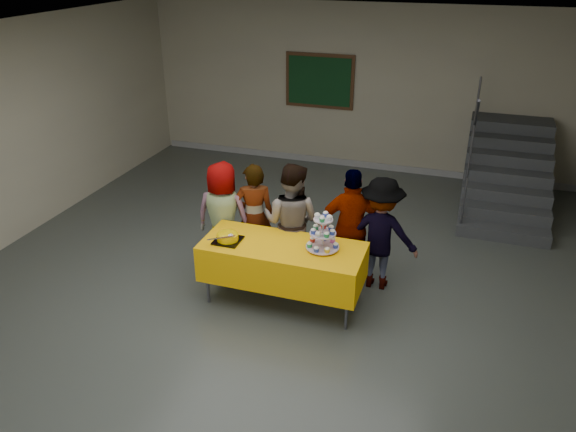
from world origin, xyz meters
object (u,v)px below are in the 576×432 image
at_px(bake_table, 283,261).
at_px(bear_cake, 228,237).
at_px(cupcake_stand, 323,235).
at_px(schoolchild_b, 254,217).
at_px(schoolchild_d, 352,228).
at_px(schoolchild_a, 223,217).
at_px(schoolchild_c, 291,222).
at_px(schoolchild_e, 380,234).
at_px(staircase, 505,174).
at_px(noticeboard, 320,81).

distance_m(bake_table, bear_cake, 0.70).
distance_m(cupcake_stand, schoolchild_b, 1.25).
bearing_deg(schoolchild_b, schoolchild_d, 158.49).
bearing_deg(schoolchild_a, bake_table, 147.26).
height_order(bear_cake, schoolchild_c, schoolchild_c).
distance_m(bake_table, schoolchild_e, 1.25).
distance_m(schoolchild_b, schoolchild_c, 0.53).
bearing_deg(schoolchild_b, bear_cake, 64.55).
xyz_separation_m(cupcake_stand, schoolchild_e, (0.54, 0.68, -0.23)).
relative_size(bear_cake, schoolchild_e, 0.25).
bearing_deg(bear_cake, schoolchild_a, 118.85).
bearing_deg(staircase, schoolchild_c, -128.27).
height_order(cupcake_stand, schoolchild_a, schoolchild_a).
bearing_deg(staircase, schoolchild_e, -115.57).
xyz_separation_m(staircase, noticeboard, (-3.41, 0.84, 1.11)).
xyz_separation_m(schoolchild_a, schoolchild_d, (1.64, 0.18, 0.02)).
xyz_separation_m(bear_cake, schoolchild_c, (0.55, 0.71, -0.06)).
bearing_deg(bake_table, schoolchild_e, 36.26).
bearing_deg(cupcake_stand, noticeboard, 106.09).
bearing_deg(staircase, bear_cake, -128.17).
bearing_deg(staircase, cupcake_stand, -118.19).
xyz_separation_m(bake_table, schoolchild_a, (-0.99, 0.54, 0.18)).
distance_m(schoolchild_c, schoolchild_e, 1.10).
distance_m(bear_cake, staircase, 5.12).
distance_m(cupcake_stand, schoolchild_e, 0.90).
height_order(bear_cake, schoolchild_d, schoolchild_d).
bearing_deg(schoolchild_d, schoolchild_b, -10.16).
xyz_separation_m(bake_table, noticeboard, (-0.89, 4.74, 1.04)).
height_order(cupcake_stand, schoolchild_e, schoolchild_e).
height_order(schoolchild_c, schoolchild_e, schoolchild_c).
relative_size(cupcake_stand, schoolchild_c, 0.29).
bearing_deg(noticeboard, bake_table, -79.33).
height_order(bear_cake, staircase, staircase).
bearing_deg(schoolchild_c, staircase, -123.42).
bearing_deg(bear_cake, bake_table, 9.47).
bearing_deg(bake_table, bear_cake, -170.53).
xyz_separation_m(schoolchild_a, schoolchild_e, (1.99, 0.20, -0.01)).
xyz_separation_m(schoolchild_c, staircase, (2.61, 3.31, -0.28)).
bearing_deg(noticeboard, schoolchild_b, -86.05).
xyz_separation_m(schoolchild_a, schoolchild_c, (0.90, 0.07, 0.04)).
xyz_separation_m(schoolchild_c, schoolchild_e, (1.09, 0.13, -0.05)).
bearing_deg(noticeboard, schoolchild_d, -68.97).
distance_m(staircase, noticeboard, 3.69).
xyz_separation_m(bear_cake, schoolchild_a, (-0.35, 0.64, -0.10)).
height_order(bake_table, schoolchild_e, schoolchild_e).
bearing_deg(schoolchild_b, schoolchild_a, -4.86).
height_order(schoolchild_c, noticeboard, noticeboard).
height_order(schoolchild_c, staircase, staircase).
xyz_separation_m(cupcake_stand, schoolchild_d, (0.20, 0.66, -0.19)).
distance_m(schoolchild_e, noticeboard, 4.52).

